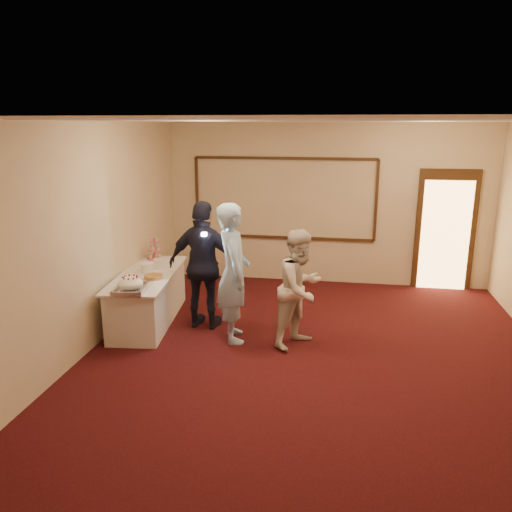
{
  "coord_description": "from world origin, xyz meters",
  "views": [
    {
      "loc": [
        0.25,
        -5.85,
        2.96
      ],
      "look_at": [
        -0.9,
        0.88,
        1.15
      ],
      "focal_mm": 35.0,
      "sensor_mm": 36.0,
      "label": 1
    }
  ],
  "objects_px": {
    "cupcake_stand": "(155,251)",
    "tart": "(153,277)",
    "man": "(233,273)",
    "plate_stack_a": "(147,268)",
    "buffet_table": "(148,297)",
    "plate_stack_b": "(159,264)",
    "woman": "(300,288)",
    "guest": "(204,266)",
    "pavlova_tray": "(131,285)"
  },
  "relations": [
    {
      "from": "cupcake_stand",
      "to": "tart",
      "type": "height_order",
      "value": "cupcake_stand"
    },
    {
      "from": "tart",
      "to": "man",
      "type": "height_order",
      "value": "man"
    },
    {
      "from": "cupcake_stand",
      "to": "plate_stack_a",
      "type": "xyz_separation_m",
      "value": [
        0.18,
        -0.79,
        -0.07
      ]
    },
    {
      "from": "cupcake_stand",
      "to": "man",
      "type": "height_order",
      "value": "man"
    },
    {
      "from": "buffet_table",
      "to": "cupcake_stand",
      "type": "distance_m",
      "value": 0.99
    },
    {
      "from": "plate_stack_b",
      "to": "woman",
      "type": "bearing_deg",
      "value": -17.83
    },
    {
      "from": "plate_stack_b",
      "to": "cupcake_stand",
      "type": "bearing_deg",
      "value": 117.13
    },
    {
      "from": "tart",
      "to": "woman",
      "type": "relative_size",
      "value": 0.19
    },
    {
      "from": "guest",
      "to": "pavlova_tray",
      "type": "bearing_deg",
      "value": 52.08
    },
    {
      "from": "pavlova_tray",
      "to": "plate_stack_a",
      "type": "relative_size",
      "value": 3.26
    },
    {
      "from": "tart",
      "to": "pavlova_tray",
      "type": "bearing_deg",
      "value": -99.26
    },
    {
      "from": "tart",
      "to": "man",
      "type": "xyz_separation_m",
      "value": [
        1.23,
        -0.16,
        0.18
      ]
    },
    {
      "from": "buffet_table",
      "to": "man",
      "type": "height_order",
      "value": "man"
    },
    {
      "from": "buffet_table",
      "to": "woman",
      "type": "distance_m",
      "value": 2.45
    },
    {
      "from": "buffet_table",
      "to": "pavlova_tray",
      "type": "height_order",
      "value": "pavlova_tray"
    },
    {
      "from": "tart",
      "to": "woman",
      "type": "xyz_separation_m",
      "value": [
        2.16,
        -0.19,
        0.01
      ]
    },
    {
      "from": "cupcake_stand",
      "to": "guest",
      "type": "bearing_deg",
      "value": -38.68
    },
    {
      "from": "cupcake_stand",
      "to": "plate_stack_a",
      "type": "distance_m",
      "value": 0.81
    },
    {
      "from": "pavlova_tray",
      "to": "guest",
      "type": "height_order",
      "value": "guest"
    },
    {
      "from": "cupcake_stand",
      "to": "plate_stack_b",
      "type": "xyz_separation_m",
      "value": [
        0.28,
        -0.54,
        -0.07
      ]
    },
    {
      "from": "pavlova_tray",
      "to": "buffet_table",
      "type": "bearing_deg",
      "value": 97.35
    },
    {
      "from": "pavlova_tray",
      "to": "tart",
      "type": "distance_m",
      "value": 0.6
    },
    {
      "from": "cupcake_stand",
      "to": "pavlova_tray",
      "type": "bearing_deg",
      "value": -80.06
    },
    {
      "from": "plate_stack_a",
      "to": "woman",
      "type": "xyz_separation_m",
      "value": [
        2.37,
        -0.49,
        -0.03
      ]
    },
    {
      "from": "pavlova_tray",
      "to": "plate_stack_b",
      "type": "distance_m",
      "value": 1.13
    },
    {
      "from": "guest",
      "to": "buffet_table",
      "type": "bearing_deg",
      "value": 4.05
    },
    {
      "from": "cupcake_stand",
      "to": "plate_stack_a",
      "type": "bearing_deg",
      "value": -77.29
    },
    {
      "from": "woman",
      "to": "plate_stack_a",
      "type": "bearing_deg",
      "value": 111.64
    },
    {
      "from": "cupcake_stand",
      "to": "plate_stack_b",
      "type": "height_order",
      "value": "cupcake_stand"
    },
    {
      "from": "man",
      "to": "tart",
      "type": "bearing_deg",
      "value": 64.16
    },
    {
      "from": "plate_stack_a",
      "to": "man",
      "type": "xyz_separation_m",
      "value": [
        1.44,
        -0.45,
        0.13
      ]
    },
    {
      "from": "tart",
      "to": "buffet_table",
      "type": "bearing_deg",
      "value": 127.87
    },
    {
      "from": "woman",
      "to": "guest",
      "type": "xyz_separation_m",
      "value": [
        -1.44,
        0.39,
        0.14
      ]
    },
    {
      "from": "buffet_table",
      "to": "woman",
      "type": "xyz_separation_m",
      "value": [
        2.37,
        -0.45,
        0.43
      ]
    },
    {
      "from": "buffet_table",
      "to": "guest",
      "type": "xyz_separation_m",
      "value": [
        0.92,
        -0.06,
        0.57
      ]
    },
    {
      "from": "plate_stack_a",
      "to": "guest",
      "type": "relative_size",
      "value": 0.1
    },
    {
      "from": "plate_stack_b",
      "to": "tart",
      "type": "distance_m",
      "value": 0.55
    },
    {
      "from": "woman",
      "to": "plate_stack_b",
      "type": "bearing_deg",
      "value": 105.37
    },
    {
      "from": "plate_stack_a",
      "to": "tart",
      "type": "relative_size",
      "value": 0.59
    },
    {
      "from": "tart",
      "to": "plate_stack_a",
      "type": "bearing_deg",
      "value": 125.39
    },
    {
      "from": "plate_stack_a",
      "to": "plate_stack_b",
      "type": "relative_size",
      "value": 0.99
    },
    {
      "from": "buffet_table",
      "to": "pavlova_tray",
      "type": "xyz_separation_m",
      "value": [
        0.11,
        -0.85,
        0.47
      ]
    },
    {
      "from": "guest",
      "to": "plate_stack_a",
      "type": "bearing_deg",
      "value": 2.07
    },
    {
      "from": "plate_stack_b",
      "to": "guest",
      "type": "bearing_deg",
      "value": -22.42
    },
    {
      "from": "plate_stack_a",
      "to": "tart",
      "type": "xyz_separation_m",
      "value": [
        0.21,
        -0.3,
        -0.05
      ]
    },
    {
      "from": "pavlova_tray",
      "to": "plate_stack_b",
      "type": "height_order",
      "value": "pavlova_tray"
    },
    {
      "from": "buffet_table",
      "to": "man",
      "type": "bearing_deg",
      "value": -16.37
    },
    {
      "from": "plate_stack_a",
      "to": "guest",
      "type": "xyz_separation_m",
      "value": [
        0.93,
        -0.1,
        0.11
      ]
    },
    {
      "from": "buffet_table",
      "to": "woman",
      "type": "relative_size",
      "value": 1.33
    },
    {
      "from": "plate_stack_a",
      "to": "plate_stack_b",
      "type": "distance_m",
      "value": 0.27
    }
  ]
}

